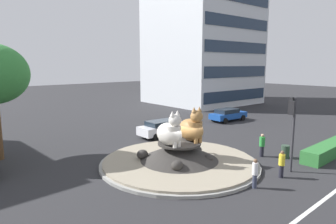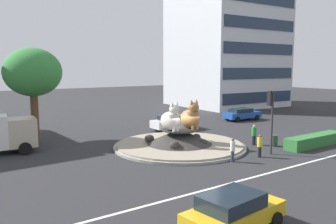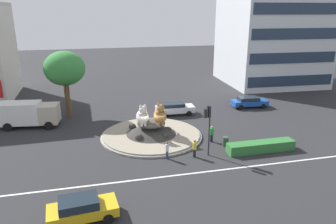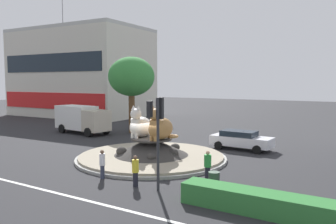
# 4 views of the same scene
# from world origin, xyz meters

# --- Properties ---
(ground_plane) EXTENTS (160.00, 160.00, 0.00)m
(ground_plane) POSITION_xyz_m (0.00, 0.00, 0.00)
(ground_plane) COLOR #28282B
(lane_centreline) EXTENTS (112.00, 0.20, 0.01)m
(lane_centreline) POSITION_xyz_m (0.00, -8.36, 0.00)
(lane_centreline) COLOR silver
(lane_centreline) RESTS_ON ground
(roundabout_island) EXTENTS (10.30, 10.30, 1.47)m
(roundabout_island) POSITION_xyz_m (-0.00, 0.01, 0.53)
(roundabout_island) COLOR gray
(roundabout_island) RESTS_ON ground
(cat_statue_white) EXTENTS (1.43, 2.24, 2.25)m
(cat_statue_white) POSITION_xyz_m (-0.88, -0.11, 2.29)
(cat_statue_white) COLOR silver
(cat_statue_white) RESTS_ON roundabout_island
(cat_statue_tabby) EXTENTS (1.63, 2.30, 2.34)m
(cat_statue_tabby) POSITION_xyz_m (0.88, -0.29, 2.33)
(cat_statue_tabby) COLOR #9E703D
(cat_statue_tabby) RESTS_ON roundabout_island
(traffic_light_mast) EXTENTS (0.71, 0.59, 4.56)m
(traffic_light_mast) POSITION_xyz_m (4.05, -5.40, 3.35)
(traffic_light_mast) COLOR #2D2D33
(traffic_light_mast) RESTS_ON ground
(clipped_hedge_strip) EXTENTS (6.39, 1.20, 0.90)m
(clipped_hedge_strip) POSITION_xyz_m (9.12, -5.80, 0.45)
(clipped_hedge_strip) COLOR #2D7033
(clipped_hedge_strip) RESTS_ON ground
(broadleaf_tree_behind_island) EXTENTS (4.75, 4.75, 7.87)m
(broadleaf_tree_behind_island) POSITION_xyz_m (-8.58, 8.99, 5.78)
(broadleaf_tree_behind_island) COLOR brown
(broadleaf_tree_behind_island) RESTS_ON ground
(pedestrian_yellow_shirt) EXTENTS (0.35, 0.35, 1.60)m
(pedestrian_yellow_shirt) POSITION_xyz_m (2.82, -5.56, 0.84)
(pedestrian_yellow_shirt) COLOR black
(pedestrian_yellow_shirt) RESTS_ON ground
(pedestrian_white_shirt) EXTENTS (0.31, 0.31, 1.60)m
(pedestrian_white_shirt) POSITION_xyz_m (0.39, -5.34, 0.85)
(pedestrian_white_shirt) COLOR #33384C
(pedestrian_white_shirt) RESTS_ON ground
(pedestrian_green_shirt) EXTENTS (0.39, 0.39, 1.64)m
(pedestrian_green_shirt) POSITION_xyz_m (5.50, -2.70, 0.86)
(pedestrian_green_shirt) COLOR black
(pedestrian_green_shirt) RESTS_ON ground
(sedan_on_far_lane) EXTENTS (4.77, 2.20, 1.48)m
(sedan_on_far_lane) POSITION_xyz_m (4.13, 6.42, 0.79)
(sedan_on_far_lane) COLOR silver
(sedan_on_far_lane) RESTS_ON ground
(hatchback_near_shophouse) EXTENTS (4.77, 2.25, 1.42)m
(hatchback_near_shophouse) POSITION_xyz_m (14.53, 7.04, 0.76)
(hatchback_near_shophouse) COLOR #19479E
(hatchback_near_shophouse) RESTS_ON ground
(parked_car_right) EXTENTS (4.39, 2.42, 1.49)m
(parked_car_right) POSITION_xyz_m (-6.66, -12.32, 0.79)
(parked_car_right) COLOR gold
(parked_car_right) RESTS_ON ground
(delivery_box_truck) EXTENTS (6.70, 3.17, 2.81)m
(delivery_box_truck) POSITION_xyz_m (-12.69, 5.95, 1.56)
(delivery_box_truck) COLOR #B7AD99
(delivery_box_truck) RESTS_ON ground
(litter_bin) EXTENTS (0.56, 0.56, 0.90)m
(litter_bin) POSITION_xyz_m (6.43, -3.96, 0.45)
(litter_bin) COLOR #2D4233
(litter_bin) RESTS_ON ground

